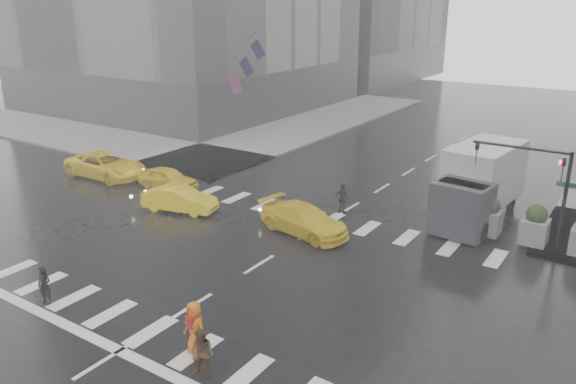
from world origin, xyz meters
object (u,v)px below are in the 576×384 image
Objects in this scene: pedestrian_orange at (195,328)px; taxi_mid at (180,199)px; pedestrian_brown at (202,354)px; traffic_signal_pole at (542,178)px; taxi_front at (168,178)px; box_truck at (478,182)px.

pedestrian_orange is 12.71m from taxi_mid.
traffic_signal_pole is at bearing 57.17° from pedestrian_brown.
pedestrian_orange is 16.59m from taxi_front.
traffic_signal_pole is at bearing 69.50° from pedestrian_orange.
taxi_front is 0.54× the size of box_truck.
taxi_mid is at bearing -162.07° from traffic_signal_pole.
pedestrian_orange reaches higher than taxi_mid.
taxi_mid is (3.16, -2.29, 0.02)m from taxi_front.
taxi_mid reaches higher than taxi_front.
traffic_signal_pole is 2.94× the size of pedestrian_brown.
pedestrian_orange is (-0.99, 0.78, 0.10)m from pedestrian_brown.
traffic_signal_pole reaches higher than taxi_mid.
taxi_front is (-12.33, 11.09, -0.24)m from pedestrian_orange.
pedestrian_brown is at bearing -136.27° from taxi_front.
pedestrian_orange is 0.25× the size of box_truck.
pedestrian_orange reaches higher than taxi_front.
traffic_signal_pole is 17.17m from taxi_mid.
taxi_mid is (-10.16, 9.58, -0.13)m from pedestrian_brown.
box_truck reaches higher than pedestrian_brown.
taxi_front is at bearing -171.37° from traffic_signal_pole.
traffic_signal_pole is at bearing -85.93° from taxi_front.
box_truck is at bearing -76.04° from taxi_mid.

